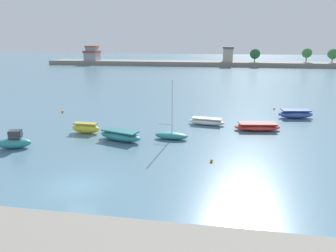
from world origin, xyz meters
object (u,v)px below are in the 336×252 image
(moored_boat_5, at_px, (207,122))
(mooring_buoy_1, at_px, (211,161))
(moored_boat_3, at_px, (120,136))
(mooring_buoy_3, at_px, (63,111))
(moored_boat_2, at_px, (86,128))
(moored_boat_4, at_px, (171,135))
(moored_boat_1, at_px, (14,142))
(moored_boat_7, at_px, (296,114))
(mooring_buoy_2, at_px, (274,109))
(moored_boat_6, at_px, (257,127))

(moored_boat_5, relative_size, mooring_buoy_1, 17.02)
(moored_boat_3, relative_size, mooring_buoy_3, 14.70)
(moored_boat_2, height_order, moored_boat_4, moored_boat_4)
(moored_boat_2, bearing_deg, moored_boat_5, 25.60)
(moored_boat_1, distance_m, mooring_buoy_3, 14.55)
(moored_boat_1, xyz_separation_m, moored_boat_7, (29.61, 16.32, -0.10))
(mooring_buoy_2, bearing_deg, moored_boat_5, -134.56)
(moored_boat_7, distance_m, mooring_buoy_2, 5.10)
(moored_boat_5, relative_size, mooring_buoy_3, 13.40)
(moored_boat_3, xyz_separation_m, mooring_buoy_1, (9.45, -4.23, -0.40))
(moored_boat_1, relative_size, mooring_buoy_2, 12.64)
(moored_boat_1, height_order, moored_boat_7, moored_boat_1)
(moored_boat_1, relative_size, moored_boat_7, 0.73)
(mooring_buoy_2, distance_m, mooring_buoy_3, 31.06)
(moored_boat_6, relative_size, mooring_buoy_2, 19.83)
(mooring_buoy_2, bearing_deg, moored_boat_1, -142.81)
(moored_boat_2, relative_size, mooring_buoy_1, 12.29)
(moored_boat_2, distance_m, moored_boat_6, 19.55)
(moored_boat_6, bearing_deg, mooring_buoy_2, 63.55)
(moored_boat_7, bearing_deg, moored_boat_4, -151.69)
(moored_boat_2, relative_size, mooring_buoy_2, 12.09)
(mooring_buoy_2, bearing_deg, moored_boat_3, -136.74)
(moored_boat_2, distance_m, mooring_buoy_3, 11.37)
(moored_boat_3, distance_m, moored_boat_5, 11.37)
(moored_boat_6, bearing_deg, moored_boat_5, 159.55)
(mooring_buoy_2, bearing_deg, moored_boat_7, -68.29)
(moored_boat_1, bearing_deg, moored_boat_4, 3.15)
(moored_boat_4, bearing_deg, moored_boat_2, -179.93)
(mooring_buoy_2, relative_size, mooring_buoy_3, 0.80)
(moored_boat_5, height_order, mooring_buoy_3, moored_boat_5)
(moored_boat_2, xyz_separation_m, moored_boat_6, (19.10, 4.18, -0.15))
(mooring_buoy_3, bearing_deg, moored_boat_3, -41.24)
(moored_boat_6, height_order, mooring_buoy_2, moored_boat_6)
(mooring_buoy_1, xyz_separation_m, mooring_buoy_2, (8.88, 21.48, 0.00))
(moored_boat_2, distance_m, moored_boat_7, 27.01)
(moored_boat_4, xyz_separation_m, mooring_buoy_3, (-17.15, 9.22, -0.26))
(moored_boat_3, distance_m, mooring_buoy_2, 25.17)
(moored_boat_3, relative_size, moored_boat_4, 0.81)
(moored_boat_1, distance_m, moored_boat_7, 33.81)
(moored_boat_1, bearing_deg, moored_boat_6, 6.30)
(moored_boat_1, relative_size, moored_boat_3, 0.69)
(moored_boat_1, height_order, mooring_buoy_2, moored_boat_1)
(moored_boat_6, height_order, mooring_buoy_1, moored_boat_6)
(moored_boat_7, xyz_separation_m, mooring_buoy_2, (-1.88, 4.72, -0.41))
(moored_boat_3, distance_m, moored_boat_4, 5.32)
(moored_boat_2, xyz_separation_m, moored_boat_7, (24.83, 10.65, -0.02))
(moored_boat_6, xyz_separation_m, mooring_buoy_1, (-5.04, -10.28, -0.28))
(moored_boat_3, height_order, moored_boat_6, moored_boat_3)
(moored_boat_6, bearing_deg, moored_boat_7, 41.02)
(moored_boat_5, height_order, mooring_buoy_2, moored_boat_5)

